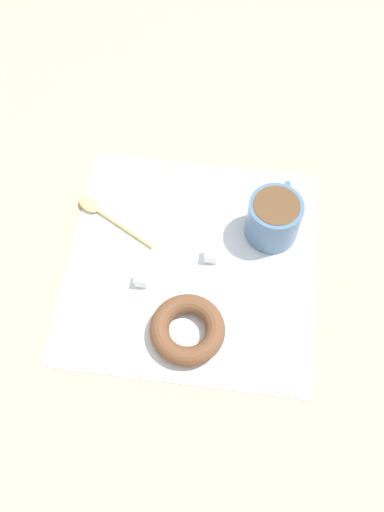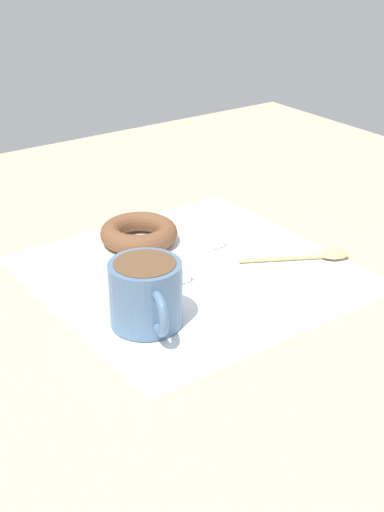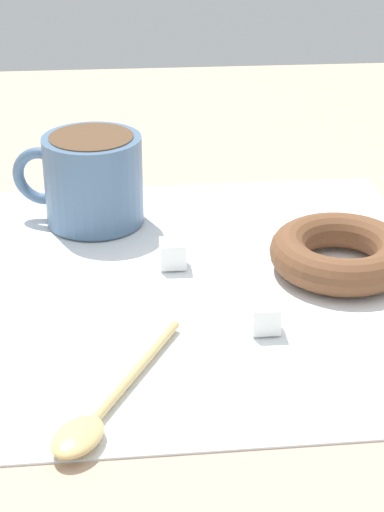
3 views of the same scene
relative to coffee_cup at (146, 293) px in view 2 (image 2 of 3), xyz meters
The scene contains 7 objects.
ground_plane 14.81cm from the coffee_cup, 73.32° to the right, with size 120.00×120.00×2.00cm, color tan.
napkin 13.38cm from the coffee_cup, 57.03° to the right, with size 35.17×35.17×0.30cm, color white.
coffee_cup is the anchor object (origin of this frame).
donut 20.31cm from the coffee_cup, 29.16° to the right, with size 10.09×10.09×2.63cm, color brown.
spoon 25.81cm from the coffee_cup, 88.59° to the right, with size 7.92×12.94×0.90cm.
sugar_cube 10.42cm from the coffee_cup, 54.61° to the right, with size 1.86×1.86×1.86cm, color white.
sugar_cube_extra 20.68cm from the coffee_cup, 57.47° to the right, with size 1.77×1.77×1.77cm, color white.
Camera 2 is at (-59.12, 46.62, 40.10)cm, focal length 50.00 mm.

